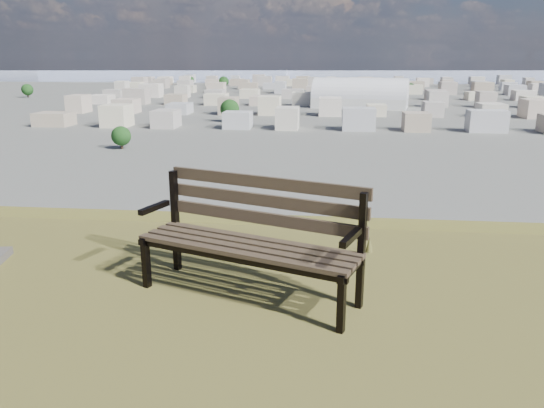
# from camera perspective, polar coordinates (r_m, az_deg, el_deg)

# --- Properties ---
(park_bench) EXTENTS (2.05, 1.27, 1.03)m
(park_bench) POSITION_cam_1_polar(r_m,az_deg,el_deg) (4.64, -2.03, -2.96)
(park_bench) COLOR #403525
(park_bench) RESTS_ON hilltop_mesa
(arena) EXTENTS (52.36, 29.76, 20.82)m
(arena) POSITION_cam_1_polar(r_m,az_deg,el_deg) (292.58, 9.45, 11.12)
(arena) COLOR silver
(arena) RESTS_ON ground
(city_blocks) EXTENTS (395.00, 361.00, 7.00)m
(city_blocks) POSITION_cam_1_polar(r_m,az_deg,el_deg) (397.45, 6.01, 12.18)
(city_blocks) COLOR beige
(city_blocks) RESTS_ON ground
(city_trees) EXTENTS (406.52, 387.20, 9.98)m
(city_trees) POSITION_cam_1_polar(r_m,az_deg,el_deg) (323.31, 1.15, 11.72)
(city_trees) COLOR #37261B
(city_trees) RESTS_ON ground
(bay_water) EXTENTS (2400.00, 700.00, 0.12)m
(bay_water) POSITION_cam_1_polar(r_m,az_deg,el_deg) (902.71, 6.22, 13.86)
(bay_water) COLOR #91A0B8
(bay_water) RESTS_ON ground
(far_hills) EXTENTS (2050.00, 340.00, 60.00)m
(far_hills) POSITION_cam_1_polar(r_m,az_deg,el_deg) (1406.63, 3.74, 15.57)
(far_hills) COLOR #9DA5C3
(far_hills) RESTS_ON ground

